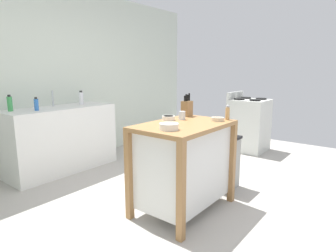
# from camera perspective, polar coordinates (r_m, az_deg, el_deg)

# --- Properties ---
(ground_plane) EXTENTS (6.92, 6.92, 0.00)m
(ground_plane) POSITION_cam_1_polar(r_m,az_deg,el_deg) (3.09, 6.02, -15.90)
(ground_plane) COLOR #ADA8A0
(ground_plane) RESTS_ON ground
(wall_back) EXTENTS (5.92, 0.10, 2.60)m
(wall_back) POSITION_cam_1_polar(r_m,az_deg,el_deg) (4.59, -21.50, 9.11)
(wall_back) COLOR silver
(wall_back) RESTS_ON ground
(kitchen_island) EXTENTS (0.99, 0.66, 0.89)m
(kitchen_island) POSITION_cam_1_polar(r_m,az_deg,el_deg) (2.87, 3.17, -7.18)
(kitchen_island) COLOR #9E7042
(kitchen_island) RESTS_ON ground
(knife_block) EXTENTS (0.11, 0.09, 0.25)m
(knife_block) POSITION_cam_1_polar(r_m,az_deg,el_deg) (3.20, 3.77, 3.58)
(knife_block) COLOR olive
(knife_block) RESTS_ON kitchen_island
(bowl_stoneware_deep) EXTENTS (0.17, 0.17, 0.06)m
(bowl_stoneware_deep) POSITION_cam_1_polar(r_m,az_deg,el_deg) (2.47, 0.18, -0.07)
(bowl_stoneware_deep) COLOR silver
(bowl_stoneware_deep) RESTS_ON kitchen_island
(bowl_ceramic_wide) EXTENTS (0.13, 0.13, 0.05)m
(bowl_ceramic_wide) POSITION_cam_1_polar(r_m,az_deg,el_deg) (2.94, 0.10, 1.62)
(bowl_ceramic_wide) COLOR silver
(bowl_ceramic_wide) RESTS_ON kitchen_island
(bowl_ceramic_small) EXTENTS (0.13, 0.13, 0.04)m
(bowl_ceramic_small) POSITION_cam_1_polar(r_m,az_deg,el_deg) (2.94, 9.81, 1.39)
(bowl_ceramic_small) COLOR beige
(bowl_ceramic_small) RESTS_ON kitchen_island
(drinking_cup) EXTENTS (0.07, 0.07, 0.09)m
(drinking_cup) POSITION_cam_1_polar(r_m,az_deg,el_deg) (2.98, 2.80, 2.13)
(drinking_cup) COLOR silver
(drinking_cup) RESTS_ON kitchen_island
(pepper_grinder) EXTENTS (0.04, 0.04, 0.16)m
(pepper_grinder) POSITION_cam_1_polar(r_m,az_deg,el_deg) (3.02, 11.74, 2.58)
(pepper_grinder) COLOR tan
(pepper_grinder) RESTS_ON kitchen_island
(trash_bin) EXTENTS (0.36, 0.28, 0.63)m
(trash_bin) POSITION_cam_1_polar(r_m,az_deg,el_deg) (3.50, 11.07, -7.12)
(trash_bin) COLOR gray
(trash_bin) RESTS_ON ground
(sink_counter) EXTENTS (1.48, 0.60, 0.90)m
(sink_counter) POSITION_cam_1_polar(r_m,az_deg,el_deg) (4.30, -20.45, -2.37)
(sink_counter) COLOR silver
(sink_counter) RESTS_ON ground
(sink_faucet) EXTENTS (0.02, 0.02, 0.22)m
(sink_faucet) POSITION_cam_1_polar(r_m,az_deg,el_deg) (4.33, -21.93, 5.08)
(sink_faucet) COLOR #B7BCC1
(sink_faucet) RESTS_ON sink_counter
(bottle_hand_soap) EXTENTS (0.06, 0.06, 0.20)m
(bottle_hand_soap) POSITION_cam_1_polar(r_m,az_deg,el_deg) (4.04, -28.92, 3.91)
(bottle_hand_soap) COLOR green
(bottle_hand_soap) RESTS_ON sink_counter
(bottle_spray_cleaner) EXTENTS (0.07, 0.07, 0.20)m
(bottle_spray_cleaner) POSITION_cam_1_polar(r_m,az_deg,el_deg) (4.46, -16.88, 5.35)
(bottle_spray_cleaner) COLOR white
(bottle_spray_cleaner) RESTS_ON sink_counter
(bottle_dish_soap) EXTENTS (0.05, 0.05, 0.17)m
(bottle_dish_soap) POSITION_cam_1_polar(r_m,az_deg,el_deg) (3.97, -24.70, 3.92)
(bottle_dish_soap) COLOR blue
(bottle_dish_soap) RESTS_ON sink_counter
(stove) EXTENTS (0.60, 0.60, 1.02)m
(stove) POSITION_cam_1_polar(r_m,az_deg,el_deg) (5.22, 15.73, 0.28)
(stove) COLOR silver
(stove) RESTS_ON ground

